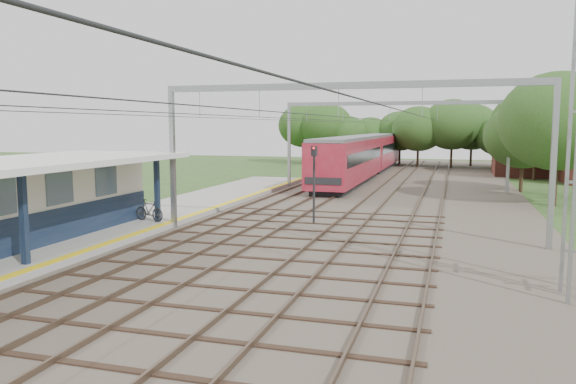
% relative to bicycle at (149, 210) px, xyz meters
% --- Properties ---
extents(ground, '(160.00, 160.00, 0.00)m').
position_rel_bicycle_xyz_m(ground, '(6.37, -15.00, -0.90)').
color(ground, '#2D4C1E').
rests_on(ground, ground).
extents(ballast_bed, '(18.00, 90.00, 0.10)m').
position_rel_bicycle_xyz_m(ballast_bed, '(10.37, 15.00, -0.85)').
color(ballast_bed, '#473D33').
rests_on(ballast_bed, ground).
extents(platform, '(5.00, 52.00, 0.35)m').
position_rel_bicycle_xyz_m(platform, '(-1.13, -1.00, -0.73)').
color(platform, gray).
rests_on(platform, ground).
extents(yellow_stripe, '(0.45, 52.00, 0.01)m').
position_rel_bicycle_xyz_m(yellow_stripe, '(1.12, -1.00, -0.55)').
color(yellow_stripe, yellow).
rests_on(yellow_stripe, platform).
extents(rail_tracks, '(11.80, 88.00, 0.15)m').
position_rel_bicycle_xyz_m(rail_tracks, '(7.87, 15.00, -0.73)').
color(rail_tracks, brown).
rests_on(rail_tracks, ballast_bed).
extents(catenary_system, '(17.22, 88.00, 7.00)m').
position_rel_bicycle_xyz_m(catenary_system, '(9.76, 10.28, 4.61)').
color(catenary_system, gray).
rests_on(catenary_system, ground).
extents(tree_band, '(31.72, 30.88, 8.82)m').
position_rel_bicycle_xyz_m(tree_band, '(10.22, 42.12, 4.02)').
color(tree_band, '#382619').
rests_on(tree_band, ground).
extents(house_far, '(8.00, 6.12, 8.66)m').
position_rel_bicycle_xyz_m(house_far, '(22.37, 37.00, 2.33)').
color(house_far, brown).
rests_on(house_far, ground).
extents(bicycle, '(1.90, 0.97, 1.10)m').
position_rel_bicycle_xyz_m(bicycle, '(0.00, 0.00, 0.00)').
color(bicycle, black).
rests_on(bicycle, platform).
extents(train, '(3.11, 38.68, 4.07)m').
position_rel_bicycle_xyz_m(train, '(5.87, 32.43, 1.36)').
color(train, black).
rests_on(train, ballast_bed).
extents(signal_post, '(0.32, 0.30, 4.09)m').
position_rel_bicycle_xyz_m(signal_post, '(7.72, 3.04, 1.62)').
color(signal_post, black).
rests_on(signal_post, ground).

